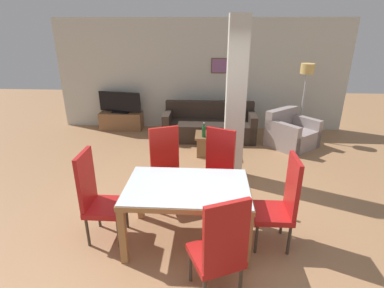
% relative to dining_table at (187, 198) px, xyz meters
% --- Properties ---
extents(ground_plane, '(18.00, 18.00, 0.00)m').
position_rel_dining_table_xyz_m(ground_plane, '(0.00, 0.00, -0.61)').
color(ground_plane, '#A5764E').
extents(back_wall, '(7.20, 0.09, 2.70)m').
position_rel_dining_table_xyz_m(back_wall, '(0.00, 4.48, 0.74)').
color(back_wall, beige).
rests_on(back_wall, ground_plane).
extents(divider_pillar, '(0.31, 0.37, 2.70)m').
position_rel_dining_table_xyz_m(divider_pillar, '(0.66, 1.73, 0.74)').
color(divider_pillar, beige).
rests_on(divider_pillar, ground_plane).
extents(dining_table, '(1.47, 0.96, 0.78)m').
position_rel_dining_table_xyz_m(dining_table, '(0.00, 0.00, 0.00)').
color(dining_table, '#A27040').
rests_on(dining_table, ground_plane).
extents(dining_chair_head_right, '(0.46, 0.46, 1.17)m').
position_rel_dining_table_xyz_m(dining_chair_head_right, '(1.11, 0.00, -0.01)').
color(dining_chair_head_right, '#B21A19').
rests_on(dining_chair_head_right, ground_plane).
extents(dining_chair_far_left, '(0.60, 0.60, 1.17)m').
position_rel_dining_table_xyz_m(dining_chair_far_left, '(-0.37, 0.87, -0.01)').
color(dining_chair_far_left, '#B31C16').
rests_on(dining_chair_far_left, ground_plane).
extents(dining_chair_far_right, '(0.61, 0.61, 1.17)m').
position_rel_dining_table_xyz_m(dining_chair_far_right, '(0.37, 0.85, -0.01)').
color(dining_chair_far_right, '#B01615').
rests_on(dining_chair_far_right, ground_plane).
extents(dining_chair_near_right, '(0.61, 0.61, 1.17)m').
position_rel_dining_table_xyz_m(dining_chair_near_right, '(0.37, -0.84, -0.01)').
color(dining_chair_near_right, '#B31A18').
rests_on(dining_chair_near_right, ground_plane).
extents(dining_chair_head_left, '(0.46, 0.46, 1.17)m').
position_rel_dining_table_xyz_m(dining_chair_head_left, '(-1.11, 0.00, -0.01)').
color(dining_chair_head_left, '#B11B1B').
rests_on(dining_chair_head_left, ground_plane).
extents(sofa, '(2.12, 0.86, 0.83)m').
position_rel_dining_table_xyz_m(sofa, '(0.25, 3.68, -0.32)').
color(sofa, '#312720').
rests_on(sofa, ground_plane).
extents(armchair, '(1.24, 1.23, 0.80)m').
position_rel_dining_table_xyz_m(armchair, '(2.06, 3.28, -0.33)').
color(armchair, '#9D8F8C').
rests_on(armchair, ground_plane).
extents(coffee_table, '(0.64, 0.55, 0.43)m').
position_rel_dining_table_xyz_m(coffee_table, '(0.28, 2.73, -0.39)').
color(coffee_table, brown).
rests_on(coffee_table, ground_plane).
extents(bottle, '(0.08, 0.08, 0.30)m').
position_rel_dining_table_xyz_m(bottle, '(0.14, 2.58, -0.06)').
color(bottle, '#194C23').
rests_on(bottle, coffee_table).
extents(tv_stand, '(1.07, 0.40, 0.44)m').
position_rel_dining_table_xyz_m(tv_stand, '(-2.03, 4.20, -0.39)').
color(tv_stand, brown).
rests_on(tv_stand, ground_plane).
extents(tv_screen, '(1.09, 0.28, 0.53)m').
position_rel_dining_table_xyz_m(tv_screen, '(-2.03, 4.20, 0.09)').
color(tv_screen, black).
rests_on(tv_screen, tv_stand).
extents(floor_lamp, '(0.30, 0.30, 1.75)m').
position_rel_dining_table_xyz_m(floor_lamp, '(2.38, 3.78, 0.85)').
color(floor_lamp, '#B7B7BC').
rests_on(floor_lamp, ground_plane).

